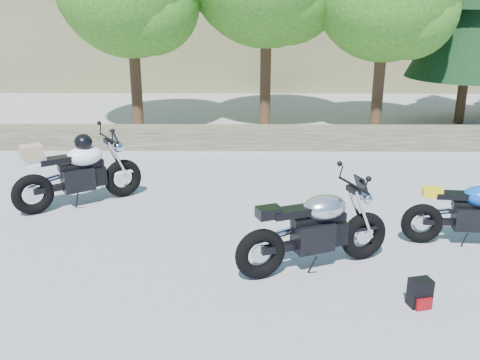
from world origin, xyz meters
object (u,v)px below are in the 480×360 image
Objects in this scene: blue_bike at (473,214)px; backpack at (420,293)px; white_bike at (78,171)px; silver_bike at (316,230)px.

backpack is at bearing -121.81° from blue_bike.
white_bike is 5.63m from backpack.
silver_bike is at bearing -157.83° from blue_bike.
white_bike is 1.01× the size of blue_bike.
silver_bike is 1.07× the size of white_bike.
silver_bike reaches higher than blue_bike.
silver_bike is at bearing 126.22° from backpack.
silver_bike is 1.08× the size of blue_bike.
blue_bike is at bearing -3.92° from silver_bike.
white_bike is 6.06m from blue_bike.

